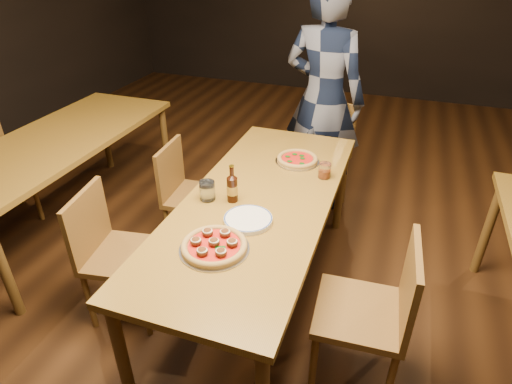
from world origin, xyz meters
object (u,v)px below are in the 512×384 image
(pizza_margherita, at_px, (297,159))
(amber_glass, at_px, (325,171))
(chair_main_nw, at_px, (124,255))
(plate_stack, at_px, (248,220))
(water_glass, at_px, (207,191))
(pizza_meatball, at_px, (214,245))
(beer_bottle, at_px, (232,189))
(chair_main_e, at_px, (360,311))
(diner, at_px, (323,99))
(chair_main_sw, at_px, (196,196))
(table_main, at_px, (259,209))
(table_left, at_px, (57,147))
(chair_end, at_px, (317,157))

(pizza_margherita, relative_size, amber_glass, 3.05)
(chair_main_nw, distance_m, amber_glass, 1.30)
(plate_stack, xyz_separation_m, water_glass, (-0.29, 0.13, 0.04))
(pizza_meatball, relative_size, pizza_margherita, 1.16)
(pizza_margherita, xyz_separation_m, beer_bottle, (-0.22, -0.59, 0.06))
(plate_stack, bearing_deg, pizza_margherita, 85.03)
(beer_bottle, bearing_deg, chair_main_e, -21.30)
(water_glass, bearing_deg, diner, 76.01)
(chair_main_e, xyz_separation_m, pizza_margherita, (-0.57, 0.90, 0.31))
(chair_main_sw, xyz_separation_m, diner, (0.70, 0.94, 0.50))
(table_main, distance_m, beer_bottle, 0.21)
(chair_main_sw, relative_size, diner, 0.45)
(table_main, relative_size, chair_main_e, 2.19)
(pizza_margherita, xyz_separation_m, amber_glass, (0.21, -0.15, 0.03))
(pizza_margherita, distance_m, water_glass, 0.72)
(table_left, xyz_separation_m, beer_bottle, (1.57, -0.37, 0.15))
(beer_bottle, bearing_deg, chair_end, 80.00)
(diner, bearing_deg, chair_main_nw, 78.18)
(table_left, height_order, diner, diner)
(chair_main_sw, bearing_deg, beer_bottle, -137.62)
(chair_main_nw, bearing_deg, table_main, -71.48)
(chair_main_nw, distance_m, chair_main_sw, 0.76)
(pizza_margherita, bearing_deg, chair_main_sw, -169.40)
(table_main, xyz_separation_m, beer_bottle, (-0.13, -0.07, 0.15))
(chair_main_sw, distance_m, amber_glass, 0.99)
(chair_end, height_order, diner, diner)
(chair_main_e, relative_size, diner, 0.49)
(table_main, xyz_separation_m, amber_glass, (0.30, 0.37, 0.12))
(chair_end, relative_size, pizza_meatball, 2.78)
(chair_end, distance_m, water_glass, 1.40)
(chair_main_nw, height_order, plate_stack, chair_main_nw)
(table_main, xyz_separation_m, water_glass, (-0.27, -0.10, 0.13))
(chair_end, height_order, plate_stack, chair_end)
(chair_main_sw, relative_size, plate_stack, 3.28)
(diner, bearing_deg, beer_bottle, 94.34)
(table_left, xyz_separation_m, plate_stack, (1.72, -0.54, 0.08))
(diner, bearing_deg, chair_main_e, 121.62)
(pizza_margherita, distance_m, plate_stack, 0.76)
(pizza_margherita, distance_m, diner, 0.82)
(table_left, relative_size, plate_stack, 7.85)
(pizza_meatball, relative_size, diner, 0.18)
(chair_end, distance_m, diner, 0.47)
(chair_main_nw, height_order, beer_bottle, beer_bottle)
(amber_glass, bearing_deg, diner, 102.70)
(plate_stack, distance_m, amber_glass, 0.67)
(chair_main_nw, bearing_deg, diner, -34.23)
(table_main, relative_size, chair_main_nw, 2.30)
(water_glass, bearing_deg, chair_main_sw, 125.15)
(chair_main_sw, xyz_separation_m, plate_stack, (0.64, -0.63, 0.34))
(table_main, xyz_separation_m, chair_main_sw, (-0.62, 0.39, -0.26))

